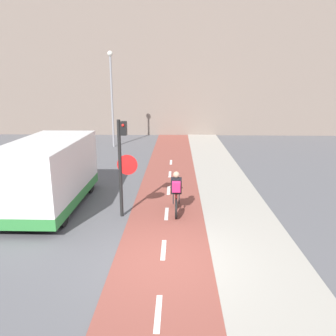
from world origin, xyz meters
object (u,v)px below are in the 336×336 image
traffic_light_pole (122,158)px  street_lamp_far (112,89)px  cyclist_near (176,193)px  van (49,175)px

traffic_light_pole → street_lamp_far: street_lamp_far is taller
traffic_light_pole → cyclist_near: (1.75, 0.31, -1.30)m
traffic_light_pole → van: (-2.78, 0.78, -0.81)m
traffic_light_pole → van: traffic_light_pole is taller
traffic_light_pole → street_lamp_far: size_ratio=0.51×
street_lamp_far → van: bearing=-90.4°
cyclist_near → van: size_ratio=0.33×
street_lamp_far → cyclist_near: 13.25m
traffic_light_pole → cyclist_near: bearing=10.2°
street_lamp_far → traffic_light_pole: bearing=-77.7°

